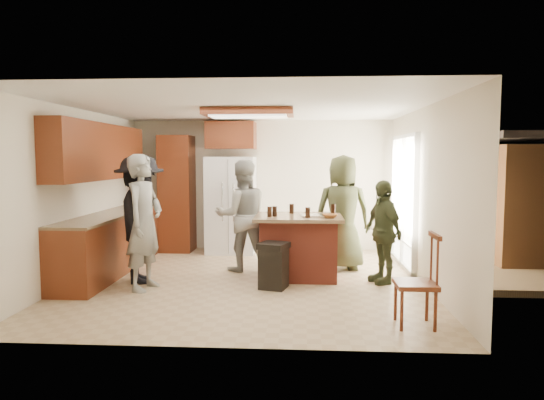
# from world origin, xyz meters

# --- Properties ---
(room_shell) EXTENTS (8.00, 5.20, 5.00)m
(room_shell) POSITION_xyz_m (4.37, 1.64, 0.87)
(room_shell) COLOR tan
(room_shell) RESTS_ON ground
(person_front_left) EXTENTS (0.62, 0.76, 1.83)m
(person_front_left) POSITION_xyz_m (-1.35, -0.52, 0.92)
(person_front_left) COLOR gray
(person_front_left) RESTS_ON ground
(person_behind_left) EXTENTS (0.96, 0.74, 1.75)m
(person_behind_left) POSITION_xyz_m (-0.16, 0.66, 0.87)
(person_behind_left) COLOR gray
(person_behind_left) RESTS_ON ground
(person_behind_right) EXTENTS (0.94, 0.66, 1.83)m
(person_behind_right) POSITION_xyz_m (1.43, 0.82, 0.92)
(person_behind_right) COLOR #3A3F25
(person_behind_right) RESTS_ON ground
(person_side_right) EXTENTS (0.72, 0.96, 1.47)m
(person_side_right) POSITION_xyz_m (1.93, 0.03, 0.74)
(person_side_right) COLOR #3B4427
(person_side_right) RESTS_ON ground
(person_counter) EXTENTS (0.84, 1.29, 1.84)m
(person_counter) POSITION_xyz_m (-1.53, -0.16, 0.92)
(person_counter) COLOR black
(person_counter) RESTS_ON ground
(left_cabinetry) EXTENTS (0.64, 3.00, 2.30)m
(left_cabinetry) POSITION_xyz_m (-2.24, 0.40, 0.96)
(left_cabinetry) COLOR maroon
(left_cabinetry) RESTS_ON ground
(back_wall_units) EXTENTS (1.80, 0.60, 2.45)m
(back_wall_units) POSITION_xyz_m (-1.33, 2.20, 1.38)
(back_wall_units) COLOR maroon
(back_wall_units) RESTS_ON ground
(refrigerator) EXTENTS (0.90, 0.76, 1.80)m
(refrigerator) POSITION_xyz_m (-0.55, 2.12, 0.90)
(refrigerator) COLOR white
(refrigerator) RESTS_ON ground
(kitchen_island) EXTENTS (1.28, 1.03, 0.93)m
(kitchen_island) POSITION_xyz_m (0.73, 0.26, 0.47)
(kitchen_island) COLOR #973627
(kitchen_island) RESTS_ON ground
(island_items) EXTENTS (1.02, 0.67, 0.15)m
(island_items) POSITION_xyz_m (0.91, 0.17, 0.97)
(island_items) COLOR silver
(island_items) RESTS_ON kitchen_island
(trash_bin) EXTENTS (0.47, 0.47, 0.63)m
(trash_bin) POSITION_xyz_m (0.40, -0.38, 0.32)
(trash_bin) COLOR black
(trash_bin) RESTS_ON ground
(spindle_chair) EXTENTS (0.42, 0.42, 0.99)m
(spindle_chair) POSITION_xyz_m (2.00, -1.78, 0.45)
(spindle_chair) COLOR maroon
(spindle_chair) RESTS_ON ground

